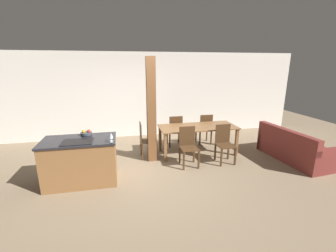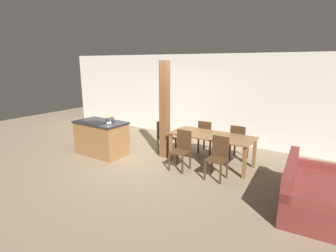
{
  "view_description": "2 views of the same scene",
  "coord_description": "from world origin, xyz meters",
  "px_view_note": "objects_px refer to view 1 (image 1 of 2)",
  "views": [
    {
      "loc": [
        -0.43,
        -4.65,
        2.31
      ],
      "look_at": [
        0.6,
        0.2,
        0.95
      ],
      "focal_mm": 24.0,
      "sensor_mm": 36.0,
      "label": 1
    },
    {
      "loc": [
        4.01,
        -4.91,
        2.46
      ],
      "look_at": [
        0.6,
        0.2,
        0.95
      ],
      "focal_mm": 28.0,
      "sensor_mm": 36.0,
      "label": 2
    }
  ],
  "objects_px": {
    "dining_chair_head_end": "(145,139)",
    "dining_chair_far_left": "(175,130)",
    "wine_glass_middle": "(111,135)",
    "couch": "(294,149)",
    "dining_chair_near_right": "(224,143)",
    "fruit_bowl": "(86,133)",
    "dining_chair_far_right": "(205,128)",
    "timber_post": "(151,111)",
    "kitchen_island": "(81,161)",
    "dining_table": "(198,130)",
    "wine_glass_near": "(111,137)",
    "dining_chair_near_left": "(188,146)"
  },
  "relations": [
    {
      "from": "kitchen_island",
      "to": "dining_chair_far_left",
      "type": "bearing_deg",
      "value": 35.12
    },
    {
      "from": "kitchen_island",
      "to": "wine_glass_near",
      "type": "bearing_deg",
      "value": -27.25
    },
    {
      "from": "fruit_bowl",
      "to": "dining_chair_near_left",
      "type": "xyz_separation_m",
      "value": [
        2.22,
        0.07,
        -0.47
      ]
    },
    {
      "from": "couch",
      "to": "dining_table",
      "type": "bearing_deg",
      "value": 62.76
    },
    {
      "from": "timber_post",
      "to": "wine_glass_near",
      "type": "bearing_deg",
      "value": -129.21
    },
    {
      "from": "dining_chair_far_right",
      "to": "dining_chair_head_end",
      "type": "height_order",
      "value": "same"
    },
    {
      "from": "kitchen_island",
      "to": "dining_table",
      "type": "height_order",
      "value": "kitchen_island"
    },
    {
      "from": "dining_chair_near_left",
      "to": "dining_chair_far_right",
      "type": "distance_m",
      "value": 1.6
    },
    {
      "from": "wine_glass_near",
      "to": "timber_post",
      "type": "distance_m",
      "value": 1.46
    },
    {
      "from": "fruit_bowl",
      "to": "dining_chair_near_right",
      "type": "height_order",
      "value": "fruit_bowl"
    },
    {
      "from": "wine_glass_middle",
      "to": "dining_chair_near_left",
      "type": "distance_m",
      "value": 1.88
    },
    {
      "from": "wine_glass_middle",
      "to": "timber_post",
      "type": "distance_m",
      "value": 1.4
    },
    {
      "from": "wine_glass_middle",
      "to": "dining_chair_head_end",
      "type": "distance_m",
      "value": 1.55
    },
    {
      "from": "dining_chair_far_right",
      "to": "dining_chair_head_end",
      "type": "xyz_separation_m",
      "value": [
        -1.84,
        -0.66,
        0.0
      ]
    },
    {
      "from": "dining_chair_near_left",
      "to": "timber_post",
      "type": "relative_size",
      "value": 0.37
    },
    {
      "from": "fruit_bowl",
      "to": "couch",
      "type": "relative_size",
      "value": 0.12
    },
    {
      "from": "dining_table",
      "to": "dining_chair_head_end",
      "type": "relative_size",
      "value": 2.21
    },
    {
      "from": "dining_chair_head_end",
      "to": "dining_chair_far_left",
      "type": "bearing_deg",
      "value": -54.81
    },
    {
      "from": "couch",
      "to": "timber_post",
      "type": "relative_size",
      "value": 0.74
    },
    {
      "from": "timber_post",
      "to": "dining_chair_head_end",
      "type": "bearing_deg",
      "value": 125.97
    },
    {
      "from": "dining_chair_near_right",
      "to": "timber_post",
      "type": "height_order",
      "value": "timber_post"
    },
    {
      "from": "wine_glass_near",
      "to": "dining_chair_near_right",
      "type": "xyz_separation_m",
      "value": [
        2.61,
        0.65,
        -0.54
      ]
    },
    {
      "from": "fruit_bowl",
      "to": "couch",
      "type": "height_order",
      "value": "fruit_bowl"
    },
    {
      "from": "wine_glass_near",
      "to": "dining_chair_near_left",
      "type": "relative_size",
      "value": 0.16
    },
    {
      "from": "kitchen_island",
      "to": "dining_chair_near_right",
      "type": "bearing_deg",
      "value": 5.77
    },
    {
      "from": "fruit_bowl",
      "to": "dining_chair_far_left",
      "type": "relative_size",
      "value": 0.25
    },
    {
      "from": "timber_post",
      "to": "dining_chair_far_left",
      "type": "bearing_deg",
      "value": 46.83
    },
    {
      "from": "wine_glass_middle",
      "to": "couch",
      "type": "distance_m",
      "value": 4.45
    },
    {
      "from": "dining_table",
      "to": "timber_post",
      "type": "xyz_separation_m",
      "value": [
        -1.25,
        -0.19,
        0.59
      ]
    },
    {
      "from": "dining_chair_near_right",
      "to": "couch",
      "type": "distance_m",
      "value": 1.79
    },
    {
      "from": "fruit_bowl",
      "to": "dining_chair_near_right",
      "type": "relative_size",
      "value": 0.25
    },
    {
      "from": "dining_chair_near_left",
      "to": "timber_post",
      "type": "bearing_deg",
      "value": 149.51
    },
    {
      "from": "kitchen_island",
      "to": "dining_chair_far_left",
      "type": "distance_m",
      "value": 2.85
    },
    {
      "from": "kitchen_island",
      "to": "fruit_bowl",
      "type": "height_order",
      "value": "fruit_bowl"
    },
    {
      "from": "kitchen_island",
      "to": "dining_table",
      "type": "distance_m",
      "value": 2.96
    },
    {
      "from": "fruit_bowl",
      "to": "dining_table",
      "type": "relative_size",
      "value": 0.11
    },
    {
      "from": "dining_chair_far_left",
      "to": "dining_chair_head_end",
      "type": "bearing_deg",
      "value": 35.19
    },
    {
      "from": "kitchen_island",
      "to": "dining_chair_head_end",
      "type": "distance_m",
      "value": 1.71
    },
    {
      "from": "dining_chair_far_left",
      "to": "kitchen_island",
      "type": "bearing_deg",
      "value": 35.12
    },
    {
      "from": "wine_glass_near",
      "to": "dining_table",
      "type": "distance_m",
      "value": 2.55
    },
    {
      "from": "dining_chair_far_right",
      "to": "timber_post",
      "type": "relative_size",
      "value": 0.37
    },
    {
      "from": "kitchen_island",
      "to": "dining_chair_far_left",
      "type": "height_order",
      "value": "kitchen_island"
    },
    {
      "from": "kitchen_island",
      "to": "wine_glass_middle",
      "type": "relative_size",
      "value": 9.52
    },
    {
      "from": "dining_chair_head_end",
      "to": "dining_chair_near_left",
      "type": "bearing_deg",
      "value": -125.19
    },
    {
      "from": "dining_table",
      "to": "couch",
      "type": "distance_m",
      "value": 2.43
    },
    {
      "from": "dining_chair_near_right",
      "to": "kitchen_island",
      "type": "bearing_deg",
      "value": -174.23
    },
    {
      "from": "fruit_bowl",
      "to": "dining_table",
      "type": "distance_m",
      "value": 2.78
    },
    {
      "from": "kitchen_island",
      "to": "timber_post",
      "type": "bearing_deg",
      "value": 27.31
    },
    {
      "from": "wine_glass_middle",
      "to": "couch",
      "type": "height_order",
      "value": "wine_glass_middle"
    },
    {
      "from": "kitchen_island",
      "to": "wine_glass_near",
      "type": "distance_m",
      "value": 0.9
    }
  ]
}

